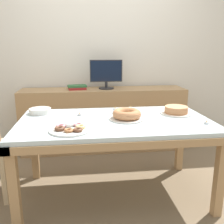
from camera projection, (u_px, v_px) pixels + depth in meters
name	position (u px, v px, depth m)	size (l,w,h in m)	color
ground_plane	(115.00, 193.00, 2.41)	(12.00, 12.00, 0.00)	#7A664C
wall_back	(101.00, 53.00, 3.49)	(8.00, 0.10, 2.60)	silver
dining_table	(115.00, 129.00, 2.25)	(1.73, 0.96, 0.75)	silver
sideboard	(104.00, 119.00, 3.41)	(2.17, 0.44, 0.84)	tan
computer_monitor	(106.00, 74.00, 3.27)	(0.42, 0.20, 0.38)	#262628
book_stack	(77.00, 87.00, 3.26)	(0.26, 0.20, 0.06)	maroon
cake_chocolate_round	(176.00, 111.00, 2.41)	(0.30, 0.30, 0.08)	silver
cake_golden_bundt	(127.00, 115.00, 2.23)	(0.32, 0.32, 0.09)	silver
pastry_platter	(70.00, 129.00, 1.93)	(0.33, 0.33, 0.04)	silver
plate_stack	(40.00, 111.00, 2.43)	(0.21, 0.21, 0.05)	silver
tealight_left_edge	(131.00, 108.00, 2.63)	(0.04, 0.04, 0.04)	silver
tealight_near_front	(79.00, 115.00, 2.36)	(0.04, 0.04, 0.04)	silver
tealight_centre	(115.00, 109.00, 2.58)	(0.04, 0.04, 0.04)	silver
tealight_near_cakes	(206.00, 123.00, 2.10)	(0.04, 0.04, 0.04)	silver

